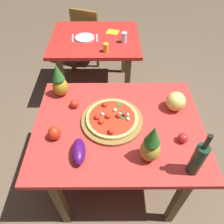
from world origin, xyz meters
name	(u,v)px	position (x,y,z in m)	size (l,w,h in m)	color
ground_plane	(117,172)	(0.00, 0.00, 0.00)	(10.00, 10.00, 0.00)	brown
display_table	(118,131)	(0.00, 0.00, 0.67)	(1.25, 0.96, 0.76)	brown
background_table	(95,46)	(-0.24, 1.31, 0.65)	(1.03, 0.85, 0.76)	brown
dining_chair	(89,33)	(-0.38, 1.96, 0.48)	(0.51, 0.51, 0.85)	olive
pizza_board	(112,120)	(-0.05, 0.03, 0.77)	(0.46, 0.46, 0.03)	olive
pizza	(112,118)	(-0.05, 0.03, 0.80)	(0.39, 0.39, 0.06)	tan
wine_bottle	(198,159)	(0.45, -0.38, 0.89)	(0.08, 0.08, 0.36)	#173724
pineapple_left	(59,82)	(-0.47, 0.34, 0.89)	(0.12, 0.12, 0.30)	#AC9225
pineapple_right	(151,145)	(0.19, -0.28, 0.90)	(0.13, 0.13, 0.31)	#B19534
melon	(176,101)	(0.45, 0.17, 0.83)	(0.15, 0.15, 0.15)	#E6D869
bell_pepper	(54,133)	(-0.45, -0.12, 0.80)	(0.09, 0.09, 0.10)	red
eggplant	(79,151)	(-0.26, -0.26, 0.80)	(0.20, 0.09, 0.09)	#461058
tomato_at_corner	(74,104)	(-0.34, 0.19, 0.79)	(0.07, 0.07, 0.07)	red
tomato_by_bottle	(183,138)	(0.44, -0.15, 0.79)	(0.07, 0.07, 0.07)	red
drinking_glass_juice	(106,48)	(-0.11, 1.01, 0.80)	(0.06, 0.06, 0.09)	#F5A92E
drinking_glass_water	(124,37)	(0.09, 1.20, 0.81)	(0.06, 0.06, 0.11)	silver
dinner_plate	(85,38)	(-0.36, 1.29, 0.77)	(0.22, 0.22, 0.02)	white
fork_utensil	(73,38)	(-0.50, 1.29, 0.76)	(0.02, 0.18, 0.01)	silver
knife_utensil	(97,38)	(-0.22, 1.29, 0.76)	(0.02, 0.18, 0.01)	silver
napkin_folded	(113,32)	(-0.03, 1.44, 0.76)	(0.14, 0.12, 0.01)	yellow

